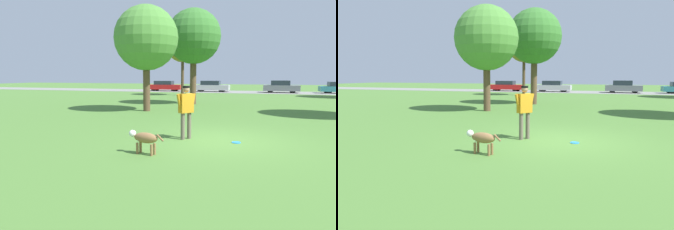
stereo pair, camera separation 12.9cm
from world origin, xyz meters
The scene contains 11 objects.
ground_plane centered at (0.00, 0.00, 0.00)m, with size 120.00×120.00×0.00m, color #4C7A33.
far_road_strip centered at (0.00, 28.14, 0.01)m, with size 120.00×6.00×0.01m.
person centered at (-1.14, -0.12, 1.02)m, with size 0.54×0.62×1.70m.
dog centered at (-1.73, -2.23, 0.41)m, with size 1.04×0.40×0.60m.
frisbee centered at (0.45, -0.20, 0.01)m, with size 0.27×0.27×0.02m.
tree_near_left centered at (-5.09, 6.61, 4.05)m, with size 3.59×3.59×5.87m.
tree_mid_center centered at (-3.47, 11.45, 4.65)m, with size 3.78×3.78×6.57m.
tree_far_left centered at (-6.48, 20.14, 4.92)m, with size 3.26×3.26×6.58m.
parked_car_red centered at (-10.81, 27.78, 0.65)m, with size 4.48×1.69×1.31m.
parked_car_silver centered at (-4.76, 27.81, 0.67)m, with size 4.39×1.79×1.36m.
parked_car_grey centered at (3.36, 27.96, 0.70)m, with size 4.06×2.02×1.43m.
Camera 1 is at (1.09, -9.28, 2.03)m, focal length 32.00 mm.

